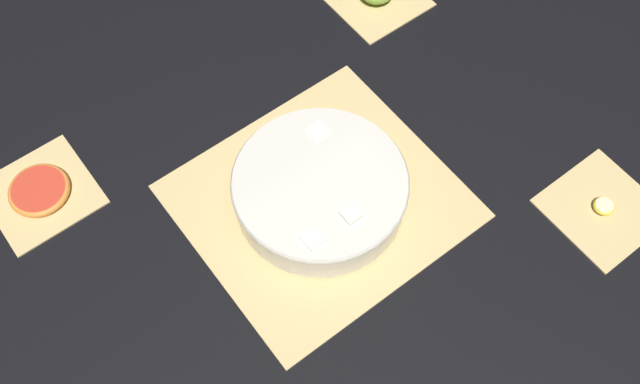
% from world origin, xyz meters
% --- Properties ---
extents(ground_plane, '(6.00, 6.00, 0.00)m').
position_xyz_m(ground_plane, '(0.00, 0.00, 0.00)').
color(ground_plane, black).
extents(bamboo_mat_center, '(0.40, 0.37, 0.01)m').
position_xyz_m(bamboo_mat_center, '(0.00, 0.00, 0.00)').
color(bamboo_mat_center, '#D6B775').
rests_on(bamboo_mat_center, ground_plane).
extents(coaster_mat_near_right, '(0.16, 0.16, 0.01)m').
position_xyz_m(coaster_mat_near_right, '(0.34, -0.28, 0.00)').
color(coaster_mat_near_right, '#D6B775').
rests_on(coaster_mat_near_right, ground_plane).
extents(coaster_mat_far_left, '(0.16, 0.16, 0.01)m').
position_xyz_m(coaster_mat_far_left, '(-0.34, 0.28, 0.00)').
color(coaster_mat_far_left, '#D6B775').
rests_on(coaster_mat_far_left, ground_plane).
extents(fruit_salad_bowl, '(0.27, 0.27, 0.07)m').
position_xyz_m(fruit_salad_bowl, '(0.00, -0.00, 0.04)').
color(fruit_salad_bowl, silver).
rests_on(fruit_salad_bowl, bamboo_mat_center).
extents(banana_coin_single, '(0.03, 0.03, 0.01)m').
position_xyz_m(banana_coin_single, '(-0.34, 0.28, 0.01)').
color(banana_coin_single, beige).
rests_on(banana_coin_single, coaster_mat_far_left).
extents(grapefruit_slice, '(0.10, 0.10, 0.01)m').
position_xyz_m(grapefruit_slice, '(0.34, -0.28, 0.01)').
color(grapefruit_slice, red).
rests_on(grapefruit_slice, coaster_mat_near_right).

